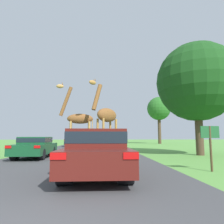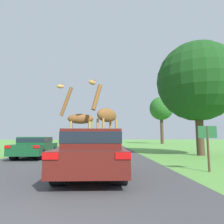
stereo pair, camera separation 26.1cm
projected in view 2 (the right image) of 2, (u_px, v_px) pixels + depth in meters
The scene contains 11 objects.
road at pixel (94, 144), 31.38m from camera, with size 8.32×120.00×0.00m.
giraffe_near_road at pixel (106, 116), 14.00m from camera, with size 2.18×2.01×5.17m.
giraffe_companion at pixel (78, 119), 15.12m from camera, with size 2.85×0.95×5.36m.
car_lead_maroon at pixel (93, 151), 6.57m from camera, with size 1.96×4.37×1.48m.
car_queue_right at pixel (76, 141), 25.84m from camera, with size 1.80×3.98×1.37m.
car_queue_left at pixel (111, 142), 23.60m from camera, with size 1.74×4.24×1.20m.
car_far_ahead at pixel (110, 140), 29.31m from camera, with size 1.84×4.81×1.31m.
car_verge_right at pixel (35, 146), 11.92m from camera, with size 1.72×3.96×1.22m.
tree_left_edge at pixel (197, 82), 13.82m from camera, with size 5.49×5.49×7.79m.
tree_right_cluster at pixel (161, 109), 34.94m from camera, with size 4.08×4.08×8.18m.
sign_post at pixel (208, 140), 7.23m from camera, with size 0.70×0.08×1.63m.
Camera 2 is at (1.59, -1.86, 1.25)m, focal length 32.00 mm.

